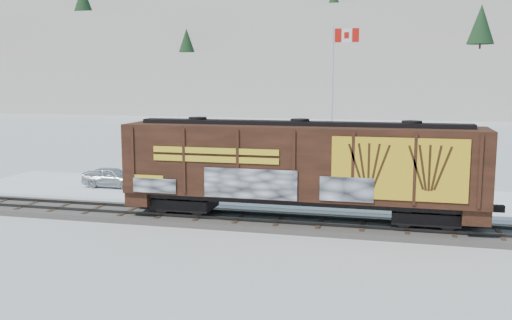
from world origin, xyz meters
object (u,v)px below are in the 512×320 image
(hopper_railcar, at_px, (299,165))
(car_dark, at_px, (290,185))
(car_white, at_px, (308,184))
(car_silver, at_px, (112,177))
(flagpole, at_px, (333,121))

(hopper_railcar, relative_size, car_dark, 3.89)
(car_white, height_order, car_dark, car_white)
(car_silver, distance_m, car_dark, 11.84)
(car_white, bearing_deg, flagpole, 7.82)
(car_dark, bearing_deg, car_white, -77.48)
(hopper_railcar, height_order, flagpole, flagpole)
(flagpole, bearing_deg, car_silver, -146.29)
(flagpole, relative_size, car_dark, 2.49)
(hopper_railcar, distance_m, car_white, 7.19)
(hopper_railcar, relative_size, flagpole, 1.56)
(car_silver, xyz_separation_m, car_dark, (11.84, 0.10, -0.04))
(car_silver, relative_size, car_dark, 0.90)
(car_silver, bearing_deg, car_dark, -88.13)
(car_silver, distance_m, car_white, 12.97)
(flagpole, bearing_deg, car_white, -92.98)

